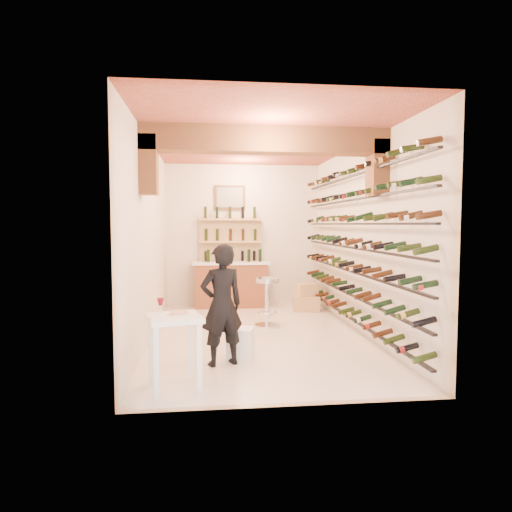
{
  "coord_description": "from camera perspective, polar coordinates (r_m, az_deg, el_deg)",
  "views": [
    {
      "loc": [
        -0.87,
        -7.41,
        1.84
      ],
      "look_at": [
        0.0,
        0.3,
        1.3
      ],
      "focal_mm": 31.85,
      "sensor_mm": 36.0,
      "label": 1
    }
  ],
  "objects": [
    {
      "name": "white_stool",
      "position": [
        6.35,
        -1.94,
        -10.89
      ],
      "size": [
        0.42,
        0.42,
        0.42
      ],
      "primitive_type": "cube",
      "rotation": [
        0.0,
        0.0,
        -0.3
      ],
      "color": "white",
      "rests_on": "ground"
    },
    {
      "name": "crate_lower",
      "position": [
        9.78,
        6.34,
        -5.9
      ],
      "size": [
        0.6,
        0.47,
        0.33
      ],
      "primitive_type": "cube",
      "rotation": [
        0.0,
        0.0,
        -0.16
      ],
      "color": "tan",
      "rests_on": "ground"
    },
    {
      "name": "tasting_table",
      "position": [
        5.2,
        -10.23,
        -8.98
      ],
      "size": [
        0.69,
        0.69,
        1.01
      ],
      "rotation": [
        0.0,
        0.0,
        0.24
      ],
      "color": "white",
      "rests_on": "ground"
    },
    {
      "name": "person",
      "position": [
        5.96,
        -4.33,
        -6.14
      ],
      "size": [
        0.67,
        0.55,
        1.59
      ],
      "primitive_type": "imported",
      "rotation": [
        0.0,
        0.0,
        3.48
      ],
      "color": "black",
      "rests_on": "ground"
    },
    {
      "name": "crate_upper",
      "position": [
        9.73,
        6.35,
        -4.2
      ],
      "size": [
        0.5,
        0.4,
        0.26
      ],
      "primitive_type": "cube",
      "rotation": [
        0.0,
        0.0,
        0.25
      ],
      "color": "tan",
      "rests_on": "crate_lower"
    },
    {
      "name": "ground",
      "position": [
        7.69,
        0.25,
        -9.87
      ],
      "size": [
        6.0,
        6.0,
        0.0
      ],
      "primitive_type": "plane",
      "color": "beige",
      "rests_on": "ground"
    },
    {
      "name": "wine_rack",
      "position": [
        7.8,
        11.51,
        1.76
      ],
      "size": [
        0.32,
        5.7,
        2.56
      ],
      "color": "black",
      "rests_on": "ground"
    },
    {
      "name": "chrome_barstool",
      "position": [
        8.2,
        1.41,
        -5.35
      ],
      "size": [
        0.46,
        0.46,
        0.88
      ],
      "rotation": [
        0.0,
        0.0,
        -0.11
      ],
      "color": "silver",
      "rests_on": "ground"
    },
    {
      "name": "room_shell",
      "position": [
        7.22,
        0.5,
        7.24
      ],
      "size": [
        3.52,
        6.02,
        3.21
      ],
      "color": "beige",
      "rests_on": "ground"
    },
    {
      "name": "back_counter",
      "position": [
        10.16,
        -3.17,
        -3.41
      ],
      "size": [
        1.7,
        0.62,
        1.29
      ],
      "color": "brown",
      "rests_on": "ground"
    },
    {
      "name": "back_shelving",
      "position": [
        10.34,
        -3.26,
        0.25
      ],
      "size": [
        1.4,
        0.31,
        2.73
      ],
      "color": "tan",
      "rests_on": "ground"
    }
  ]
}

